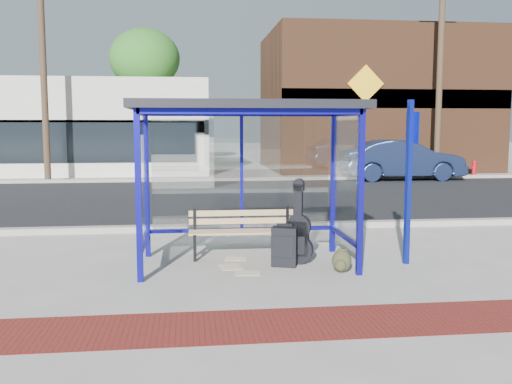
{
  "coord_description": "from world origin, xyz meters",
  "views": [
    {
      "loc": [
        -0.84,
        -8.29,
        2.07
      ],
      "look_at": [
        0.17,
        0.2,
        1.07
      ],
      "focal_mm": 40.0,
      "sensor_mm": 36.0,
      "label": 1
    }
  ],
  "objects": [
    {
      "name": "utility_pole_west",
      "position": [
        -6.0,
        13.4,
        4.11
      ],
      "size": [
        1.6,
        0.24,
        8.0
      ],
      "color": "#4C3826",
      "rests_on": "ground"
    },
    {
      "name": "bus_shelter",
      "position": [
        0.0,
        0.07,
        2.07
      ],
      "size": [
        3.3,
        1.8,
        2.42
      ],
      "color": "#0E0C8B",
      "rests_on": "ground"
    },
    {
      "name": "storefront_white",
      "position": [
        -9.0,
        17.99,
        2.0
      ],
      "size": [
        18.0,
        6.04,
        4.0
      ],
      "color": "silver",
      "rests_on": "ground"
    },
    {
      "name": "brick_paver_strip",
      "position": [
        0.0,
        -2.6,
        0.01
      ],
      "size": [
        60.0,
        1.0,
        0.01
      ],
      "primitive_type": "cube",
      "color": "maroon",
      "rests_on": "ground"
    },
    {
      "name": "utility_pole_east",
      "position": [
        9.0,
        13.4,
        4.11
      ],
      "size": [
        1.6,
        0.24,
        8.0
      ],
      "color": "#4C3826",
      "rests_on": "ground"
    },
    {
      "name": "fire_hydrant",
      "position": [
        10.97,
        14.11,
        0.35
      ],
      "size": [
        0.29,
        0.19,
        0.65
      ],
      "rotation": [
        0.0,
        0.0,
        0.1
      ],
      "color": "#B10C15",
      "rests_on": "ground"
    },
    {
      "name": "curb_near",
      "position": [
        0.0,
        2.9,
        0.06
      ],
      "size": [
        60.0,
        0.25,
        0.12
      ],
      "primitive_type": "cube",
      "color": "gray",
      "rests_on": "ground"
    },
    {
      "name": "newspaper_a",
      "position": [
        -0.25,
        -0.11,
        0.0
      ],
      "size": [
        0.35,
        0.42,
        0.01
      ],
      "primitive_type": "cube",
      "rotation": [
        0.0,
        0.0,
        1.71
      ],
      "color": "white",
      "rests_on": "ground"
    },
    {
      "name": "tree_right",
      "position": [
        12.5,
        22.0,
        5.45
      ],
      "size": [
        3.6,
        3.6,
        7.03
      ],
      "color": "#4C3826",
      "rests_on": "ground"
    },
    {
      "name": "parked_car",
      "position": [
        7.26,
        12.66,
        0.76
      ],
      "size": [
        4.65,
        1.64,
        1.53
      ],
      "primitive_type": "imported",
      "rotation": [
        0.0,
        0.0,
        1.58
      ],
      "color": "#172140",
      "rests_on": "ground"
    },
    {
      "name": "curb_far",
      "position": [
        0.0,
        13.1,
        0.06
      ],
      "size": [
        60.0,
        0.25,
        0.12
      ],
      "primitive_type": "cube",
      "color": "gray",
      "rests_on": "ground"
    },
    {
      "name": "bench",
      "position": [
        -0.02,
        0.53,
        0.45
      ],
      "size": [
        1.68,
        0.43,
        0.79
      ],
      "rotation": [
        0.0,
        0.0,
        -0.02
      ],
      "color": "black",
      "rests_on": "ground"
    },
    {
      "name": "street_asphalt",
      "position": [
        0.0,
        8.0,
        0.0
      ],
      "size": [
        60.0,
        10.0,
        0.0
      ],
      "primitive_type": "cube",
      "color": "black",
      "rests_on": "ground"
    },
    {
      "name": "newspaper_b",
      "position": [
        -0.03,
        -0.5,
        0.0
      ],
      "size": [
        0.38,
        0.31,
        0.01
      ],
      "primitive_type": "cube",
      "rotation": [
        0.0,
        0.0,
        -0.11
      ],
      "color": "white",
      "rests_on": "ground"
    },
    {
      "name": "backpack",
      "position": [
        1.29,
        -0.59,
        0.16
      ],
      "size": [
        0.33,
        0.32,
        0.33
      ],
      "rotation": [
        0.0,
        0.0,
        -0.4
      ],
      "color": "#2D2F1A",
      "rests_on": "ground"
    },
    {
      "name": "tree_mid",
      "position": [
        -3.0,
        22.0,
        5.45
      ],
      "size": [
        3.6,
        3.6,
        7.03
      ],
      "color": "#4C3826",
      "rests_on": "ground"
    },
    {
      "name": "storefront_brown",
      "position": [
        8.0,
        18.49,
        3.2
      ],
      "size": [
        10.0,
        7.08,
        6.4
      ],
      "color": "#59331E",
      "rests_on": "ground"
    },
    {
      "name": "suitcase",
      "position": [
        0.55,
        -0.14,
        0.3
      ],
      "size": [
        0.42,
        0.34,
        0.64
      ],
      "rotation": [
        0.0,
        0.0,
        -0.32
      ],
      "color": "black",
      "rests_on": "ground"
    },
    {
      "name": "sign_post",
      "position": [
        2.41,
        -0.2,
        1.38
      ],
      "size": [
        0.13,
        0.3,
        2.45
      ],
      "rotation": [
        0.0,
        0.0,
        0.22
      ],
      "color": "#0E1C9A",
      "rests_on": "ground"
    },
    {
      "name": "far_sidewalk",
      "position": [
        0.0,
        15.0,
        0.0
      ],
      "size": [
        60.0,
        4.0,
        0.01
      ],
      "primitive_type": "cube",
      "color": "#B2ADA0",
      "rests_on": "ground"
    },
    {
      "name": "ground",
      "position": [
        0.0,
        0.0,
        0.0
      ],
      "size": [
        120.0,
        120.0,
        0.0
      ],
      "primitive_type": "plane",
      "color": "#B2ADA0",
      "rests_on": "ground"
    },
    {
      "name": "guitar_bag",
      "position": [
        0.78,
        -0.01,
        0.44
      ],
      "size": [
        0.46,
        0.29,
        1.21
      ],
      "rotation": [
        0.0,
        0.0,
        -0.39
      ],
      "color": "black",
      "rests_on": "ground"
    },
    {
      "name": "newspaper_c",
      "position": [
        -0.13,
        0.4,
        0.0
      ],
      "size": [
        0.37,
        0.31,
        0.01
      ],
      "primitive_type": "cube",
      "rotation": [
        0.0,
        0.0,
        -0.14
      ],
      "color": "white",
      "rests_on": "ground"
    }
  ]
}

